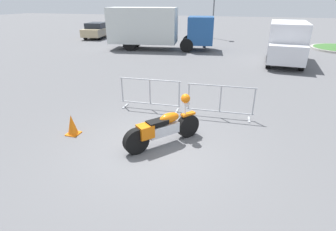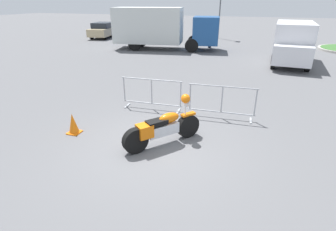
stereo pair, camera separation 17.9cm
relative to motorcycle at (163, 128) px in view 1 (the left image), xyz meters
The scene contains 11 objects.
ground_plane 0.55m from the motorcycle, 106.74° to the right, with size 120.00×120.00×0.00m, color #5B5B5E.
motorcycle is the anchor object (origin of this frame).
crowd_barrier_near 2.47m from the motorcycle, 118.64° to the left, with size 2.12×0.54×1.07m.
crowd_barrier_far 2.47m from the motorcycle, 61.35° to the left, with size 2.12×0.54×1.07m.
box_truck 14.58m from the motorcycle, 110.50° to the left, with size 7.96×3.43×2.98m.
delivery_van 12.16m from the motorcycle, 71.24° to the left, with size 2.26×5.11×2.31m.
parked_car_tan 22.14m from the motorcycle, 125.12° to the left, with size 2.38×4.50×1.45m.
parked_car_blue 20.71m from the motorcycle, 118.13° to the left, with size 2.41×4.56×1.47m.
parked_car_silver 19.87m from the motorcycle, 109.99° to the left, with size 2.22×4.20×1.36m.
pedestrian 15.47m from the motorcycle, 95.97° to the left, with size 0.39×0.39×1.69m.
traffic_cone 2.62m from the motorcycle, behind, with size 0.34×0.34×0.59m.
Camera 1 is at (1.96, -5.44, 3.47)m, focal length 28.00 mm.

